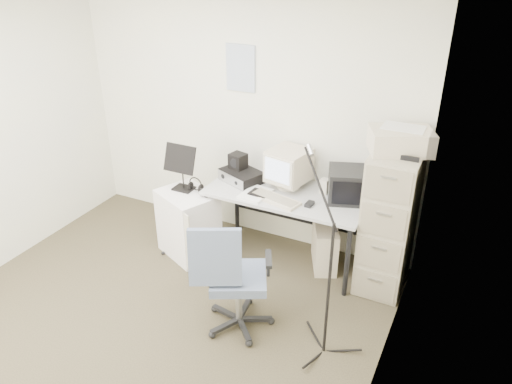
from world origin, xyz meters
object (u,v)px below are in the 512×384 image
at_px(office_chair, 238,276).
at_px(side_cart, 189,223).
at_px(desk, 286,226).
at_px(filing_cabinet, 389,221).

relative_size(office_chair, side_cart, 1.46).
height_order(desk, side_cart, desk).
relative_size(filing_cabinet, desk, 0.87).
bearing_deg(desk, side_cart, -160.14).
bearing_deg(side_cart, filing_cabinet, 35.14).
distance_m(office_chair, side_cart, 1.20).
height_order(filing_cabinet, side_cart, filing_cabinet).
xyz_separation_m(desk, side_cart, (-0.91, -0.33, -0.03)).
height_order(filing_cabinet, desk, filing_cabinet).
height_order(filing_cabinet, office_chair, filing_cabinet).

